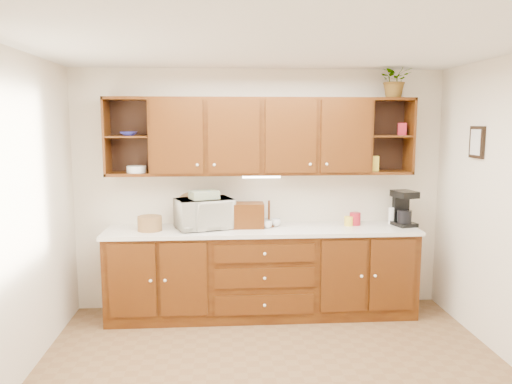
{
  "coord_description": "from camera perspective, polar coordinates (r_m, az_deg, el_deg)",
  "views": [
    {
      "loc": [
        -0.42,
        -3.64,
        2.03
      ],
      "look_at": [
        -0.08,
        1.15,
        1.36
      ],
      "focal_mm": 35.0,
      "sensor_mm": 36.0,
      "label": 1
    }
  ],
  "objects": [
    {
      "name": "canister_yellow",
      "position": [
        5.42,
        10.53,
        -3.29
      ],
      "size": [
        0.11,
        0.11,
        0.1
      ],
      "primitive_type": "cylinder",
      "rotation": [
        0.0,
        0.0,
        -0.24
      ],
      "color": "yellow",
      "rests_on": "countertop"
    },
    {
      "name": "bowl_stack",
      "position": [
        5.28,
        -14.35,
        6.47
      ],
      "size": [
        0.19,
        0.19,
        0.04
      ],
      "primitive_type": "imported",
      "rotation": [
        0.0,
        0.0,
        -0.16
      ],
      "color": "#2A2D9C",
      "rests_on": "upper_cabinets"
    },
    {
      "name": "pantry_box_red",
      "position": [
        5.55,
        16.34,
        6.92
      ],
      "size": [
        0.1,
        0.09,
        0.13
      ],
      "primitive_type": "cube",
      "rotation": [
        0.0,
        0.0,
        -0.25
      ],
      "color": "#A91826",
      "rests_on": "upper_cabinets"
    },
    {
      "name": "woven_tray",
      "position": [
        5.37,
        -7.35,
        -3.76
      ],
      "size": [
        0.38,
        0.14,
        0.36
      ],
      "primitive_type": "cylinder",
      "rotation": [
        1.36,
        0.0,
        -0.13
      ],
      "color": "#8B5F39",
      "rests_on": "countertop"
    },
    {
      "name": "wine_bottle",
      "position": [
        5.33,
        -7.31,
        -2.47
      ],
      "size": [
        0.08,
        0.08,
        0.27
      ],
      "primitive_type": "cylinder",
      "rotation": [
        0.0,
        0.0,
        0.18
      ],
      "color": "black",
      "rests_on": "countertop"
    },
    {
      "name": "ceiling",
      "position": [
        3.71,
        2.65,
        16.73
      ],
      "size": [
        4.0,
        4.0,
        0.0
      ],
      "primitive_type": "plane",
      "rotation": [
        3.14,
        0.0,
        0.0
      ],
      "color": "white",
      "rests_on": "back_wall"
    },
    {
      "name": "pantry_box_yellow",
      "position": [
        5.46,
        13.31,
        3.18
      ],
      "size": [
        0.1,
        0.08,
        0.16
      ],
      "primitive_type": "cube",
      "rotation": [
        0.0,
        0.0,
        0.07
      ],
      "color": "yellow",
      "rests_on": "upper_cabinets"
    },
    {
      "name": "undercabinet_light",
      "position": [
        5.22,
        0.63,
        1.75
      ],
      "size": [
        0.4,
        0.05,
        0.02
      ],
      "primitive_type": "cube",
      "color": "white",
      "rests_on": "upper_cabinets"
    },
    {
      "name": "microwave",
      "position": [
        5.21,
        -5.93,
        -2.47
      ],
      "size": [
        0.66,
        0.55,
        0.31
      ],
      "primitive_type": "imported",
      "rotation": [
        0.0,
        0.0,
        0.33
      ],
      "color": "silver",
      "rests_on": "countertop"
    },
    {
      "name": "canister_red",
      "position": [
        5.47,
        11.25,
        -3.03
      ],
      "size": [
        0.15,
        0.15,
        0.13
      ],
      "primitive_type": "cylinder",
      "rotation": [
        0.0,
        0.0,
        0.28
      ],
      "color": "#A91826",
      "rests_on": "countertop"
    },
    {
      "name": "base_cabinets",
      "position": [
        5.35,
        0.68,
        -9.28
      ],
      "size": [
        3.2,
        0.6,
        0.9
      ],
      "primitive_type": "cube",
      "color": "#381606",
      "rests_on": "floor"
    },
    {
      "name": "framed_picture",
      "position": [
        5.14,
        23.94,
        5.22
      ],
      "size": [
        0.03,
        0.24,
        0.3
      ],
      "primitive_type": "cube",
      "color": "black",
      "rests_on": "right_wall"
    },
    {
      "name": "bread_box",
      "position": [
        5.23,
        -1.16,
        -2.67
      ],
      "size": [
        0.37,
        0.23,
        0.26
      ],
      "primitive_type": "cube",
      "rotation": [
        0.0,
        0.0,
        -0.0
      ],
      "color": "#381606",
      "rests_on": "countertop"
    },
    {
      "name": "towel_stack",
      "position": [
        5.17,
        -5.96,
        -0.31
      ],
      "size": [
        0.33,
        0.29,
        0.08
      ],
      "primitive_type": "cube",
      "rotation": [
        0.0,
        0.0,
        0.36
      ],
      "color": "#DFD169",
      "rests_on": "microwave"
    },
    {
      "name": "back_wall",
      "position": [
        5.46,
        0.44,
        0.22
      ],
      "size": [
        4.0,
        0.0,
        4.0
      ],
      "primitive_type": "plane",
      "rotation": [
        1.57,
        0.0,
        0.0
      ],
      "color": "beige",
      "rests_on": "floor"
    },
    {
      "name": "left_wall",
      "position": [
        4.04,
        -27.03,
        -3.4
      ],
      "size": [
        0.0,
        3.5,
        3.5
      ],
      "primitive_type": "plane",
      "rotation": [
        1.57,
        0.0,
        1.57
      ],
      "color": "beige",
      "rests_on": "floor"
    },
    {
      "name": "plate_stack",
      "position": [
        5.29,
        -13.51,
        2.54
      ],
      "size": [
        0.23,
        0.23,
        0.07
      ],
      "primitive_type": "cylinder",
      "rotation": [
        0.0,
        0.0,
        -0.2
      ],
      "color": "white",
      "rests_on": "upper_cabinets"
    },
    {
      "name": "potted_plant",
      "position": [
        5.52,
        15.62,
        12.28
      ],
      "size": [
        0.37,
        0.33,
        0.38
      ],
      "primitive_type": "imported",
      "rotation": [
        0.0,
        0.0,
        0.11
      ],
      "color": "#999999",
      "rests_on": "upper_cabinets"
    },
    {
      "name": "mug_tree",
      "position": [
        5.28,
        1.49,
        -3.52
      ],
      "size": [
        0.24,
        0.25,
        0.28
      ],
      "rotation": [
        0.0,
        0.0,
        0.18
      ],
      "color": "#381606",
      "rests_on": "countertop"
    },
    {
      "name": "countertop",
      "position": [
        5.22,
        0.7,
        -4.37
      ],
      "size": [
        3.24,
        0.64,
        0.04
      ],
      "primitive_type": "cube",
      "color": "silver",
      "rests_on": "base_cabinets"
    },
    {
      "name": "coffee_maker",
      "position": [
        5.56,
        16.48,
        -1.84
      ],
      "size": [
        0.25,
        0.3,
        0.38
      ],
      "rotation": [
        0.0,
        0.0,
        0.23
      ],
      "color": "black",
      "rests_on": "countertop"
    },
    {
      "name": "floor",
      "position": [
        4.19,
        2.41,
        -21.08
      ],
      "size": [
        4.0,
        4.0,
        0.0
      ],
      "primitive_type": "plane",
      "color": "brown",
      "rests_on": "ground"
    },
    {
      "name": "canister_white",
      "position": [
        5.62,
        15.26,
        -2.61
      ],
      "size": [
        0.08,
        0.08,
        0.18
      ],
      "primitive_type": "cylinder",
      "rotation": [
        0.0,
        0.0,
        -0.14
      ],
      "color": "white",
      "rests_on": "countertop"
    },
    {
      "name": "upper_cabinets",
      "position": [
        5.25,
        0.69,
        6.41
      ],
      "size": [
        3.2,
        0.33,
        0.8
      ],
      "color": "#381606",
      "rests_on": "back_wall"
    },
    {
      "name": "wicker_basket",
      "position": [
        5.2,
        -12.04,
        -3.53
      ],
      "size": [
        0.32,
        0.32,
        0.15
      ],
      "primitive_type": "cylinder",
      "rotation": [
        0.0,
        0.0,
        -0.37
      ],
      "color": "#8B5F39",
      "rests_on": "countertop"
    }
  ]
}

